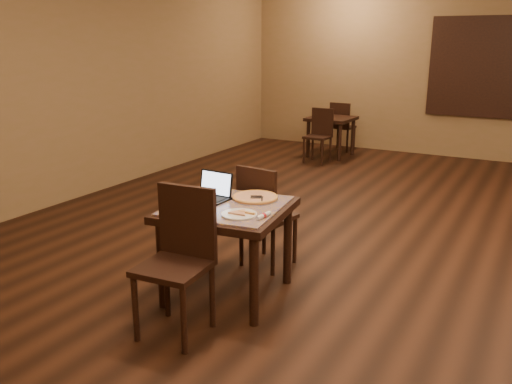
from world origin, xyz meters
The scene contains 17 objects.
ground centered at (0.00, 0.00, 0.00)m, with size 10.00×10.00×0.00m, color black.
wall_back centered at (0.00, 5.00, 1.50)m, with size 8.00×0.02×3.00m, color olive.
wall_left centered at (-4.00, 0.00, 1.50)m, with size 0.02×10.00×3.00m, color olive.
mural centered at (0.50, 4.96, 1.55)m, with size 2.34×0.05×1.64m.
tiled_table centered at (-0.80, -1.45, 0.66)m, with size 1.03×1.03×0.76m.
chair_main_near centered at (-0.81, -2.06, 0.58)m, with size 0.48×0.48×1.04m.
chair_main_far centered at (-0.81, -0.83, 0.53)m, with size 0.46×0.46×0.95m.
laptop centered at (-1.00, -1.35, 0.82)m, with size 0.32×0.25×0.21m.
plate centered at (-0.58, -1.63, 0.77)m, with size 0.26×0.26×0.01m, color white.
pizza_slice centered at (-0.58, -1.63, 0.79)m, with size 0.17×0.17×0.02m, color beige, non-canonical shape.
pizza_pan centered at (-0.68, -1.21, 0.77)m, with size 0.37×0.37×0.01m, color silver.
pizza_whole centered at (-0.68, -1.21, 0.78)m, with size 0.37×0.37×0.03m.
spatula centered at (-0.66, -1.23, 0.79)m, with size 0.09×0.22×0.01m, color silver.
napkin_roll centered at (-0.40, -1.59, 0.78)m, with size 0.05×0.16×0.04m.
other_table_b centered at (-2.07, 4.00, 0.57)m, with size 0.77×0.77×0.69m.
other_table_b_chair_near centered at (-2.06, 3.48, 0.50)m, with size 0.40×0.40×0.89m.
other_table_b_chair_far centered at (-2.07, 4.52, 0.50)m, with size 0.40×0.40×0.89m.
Camera 1 is at (1.36, -4.86, 2.02)m, focal length 38.00 mm.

